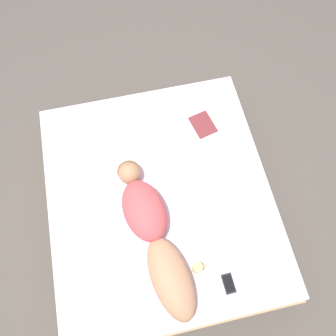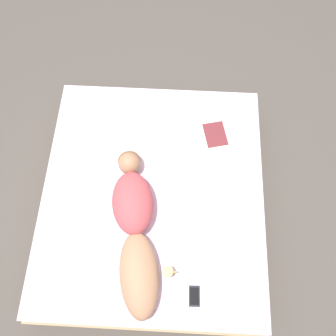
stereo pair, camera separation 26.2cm
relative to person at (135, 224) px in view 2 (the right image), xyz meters
name	(u,v)px [view 2 (the right image)]	position (x,y,z in m)	size (l,w,h in m)	color
ground_plane	(155,207)	(0.11, 0.29, -0.55)	(12.00, 12.00, 0.00)	#4C4742
bed	(154,200)	(0.11, 0.29, -0.32)	(1.81, 2.02, 0.46)	tan
person	(135,224)	(0.00, 0.00, 0.00)	(0.47, 1.27, 0.20)	#A37556
open_magazine	(200,137)	(0.48, 0.79, -0.09)	(0.61, 0.45, 0.01)	silver
coffee_mug	(168,272)	(0.27, -0.32, -0.05)	(0.11, 0.08, 0.08)	tan
cell_phone	(194,296)	(0.46, -0.47, -0.09)	(0.08, 0.14, 0.01)	black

